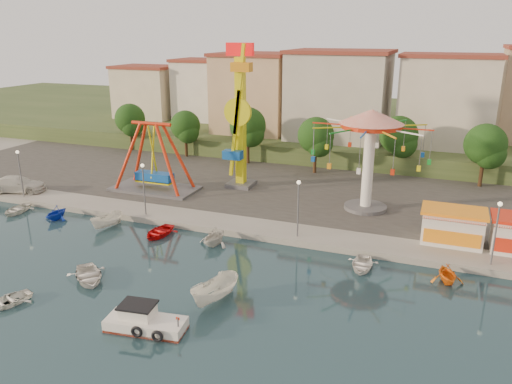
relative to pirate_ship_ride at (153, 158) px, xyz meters
The scene contains 35 objects.
ground 23.84m from the pirate_ship_ride, 60.59° to the right, with size 200.00×200.00×0.00m, color #142D38.
quay_deck 43.35m from the pirate_ship_ride, 74.54° to the left, with size 200.00×100.00×0.60m, color #9E998E.
asphalt_pad 15.45m from the pirate_ship_ride, 39.82° to the left, with size 90.00×28.00×0.01m, color #4C4944.
hill_terrace 48.08m from the pirate_ship_ride, 76.13° to the left, with size 200.00×60.00×3.00m, color #384C26.
pirate_ship_ride is the anchor object (origin of this frame).
kamikaze_tower 10.90m from the pirate_ship_ride, 27.66° to the left, with size 3.29×3.10×16.50m.
wave_swinger 24.43m from the pirate_ship_ride, ahead, with size 11.60×11.60×10.40m.
booth_left 32.79m from the pirate_ship_ride, ahead, with size 5.40×3.78×3.08m.
lamp_post_0 14.59m from the pirate_ship_ride, 149.34° to the right, with size 0.14×0.14×5.00m, color #59595E.
lamp_post_1 8.30m from the pirate_ship_ride, 64.69° to the right, with size 0.14×0.14×5.00m, color #59595E.
lamp_post_2 20.90m from the pirate_ship_ride, 20.80° to the right, with size 0.14×0.14×5.00m, color #59595E.
lamp_post_3 36.29m from the pirate_ship_ride, 11.79° to the right, with size 0.14×0.14×5.00m, color #59595E.
tree_0 22.04m from the pirate_ship_ride, 131.19° to the left, with size 4.60×4.60×7.19m.
tree_1 16.48m from the pirate_ship_ride, 105.86° to the left, with size 4.35×4.35×6.80m.
tree_2 16.42m from the pirate_ship_ride, 70.34° to the left, with size 5.02×5.02×7.85m.
tree_3 20.89m from the pirate_ship_ride, 41.99° to the left, with size 4.68×4.68×7.32m.
tree_4 30.65m from the pirate_ship_ride, 33.60° to the left, with size 4.86×4.86×7.60m.
tree_5 38.61m from the pirate_ship_ride, 23.08° to the left, with size 4.83×4.83×7.54m.
building_0 34.01m from the pirate_ship_ride, 130.44° to the left, with size 9.26×9.53×11.87m, color beige.
building_1 32.63m from the pirate_ship_ride, 107.60° to the left, with size 12.33×9.01×8.63m, color silver.
building_2 32.01m from the pirate_ship_ride, 84.00° to the left, with size 11.95×9.28×11.23m, color tan.
building_3 33.30m from the pirate_ship_ride, 58.93° to the left, with size 12.59×10.50×9.20m, color beige.
building_4 44.23m from the pirate_ship_ride, 46.12° to the left, with size 10.75×9.23×9.24m, color beige.
cabin_motorboat 28.43m from the pirate_ship_ride, 59.51° to the right, with size 5.36×2.63×1.81m.
rowboat_a 21.64m from the pirate_ship_ride, 71.82° to the right, with size 2.94×4.12×0.85m, color white.
rowboat_b 25.70m from the pirate_ship_ride, 81.64° to the right, with size 2.30×3.22×0.67m, color white.
skiff 26.26m from the pirate_ship_ride, 48.86° to the right, with size 1.71×4.55×1.76m, color white.
van 15.98m from the pirate_ship_ride, 156.32° to the right, with size 2.53×6.23×1.81m, color beige.
moored_boat_0 15.38m from the pirate_ship_ride, 134.39° to the right, with size 2.52×3.53×0.73m, color silver.
moored_boat_1 12.31m from the pirate_ship_ride, 115.51° to the right, with size 2.43×2.82×1.49m, color #1536B7.
moored_boat_2 11.29m from the pirate_ship_ride, 83.62° to the right, with size 1.37×3.65×1.41m, color silver.
moored_boat_3 13.30m from the pirate_ship_ride, 56.76° to the right, with size 2.65×3.71×0.77m, color red.
moored_boat_4 16.94m from the pirate_ship_ride, 39.84° to the right, with size 2.73×3.17×1.67m, color silver.
moored_boat_6 28.26m from the pirate_ship_ride, 22.29° to the right, with size 2.48×3.48×0.72m, color white.
moored_boat_7 34.21m from the pirate_ship_ride, 18.17° to the right, with size 2.43×2.81×1.48m, color orange.
Camera 1 is at (19.49, -27.26, 18.26)m, focal length 35.00 mm.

